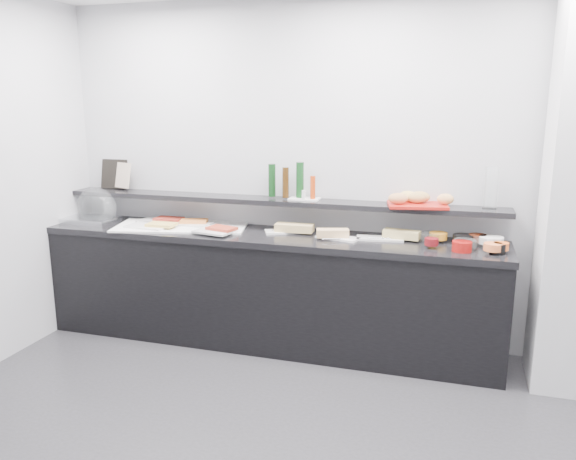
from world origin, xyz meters
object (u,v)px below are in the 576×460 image
(condiment_tray, at_px, (305,199))
(carafe, at_px, (491,188))
(framed_print, at_px, (114,174))
(sandwich_plate_mid, at_px, (338,238))
(cloche_base, at_px, (90,219))
(bread_tray, at_px, (417,205))

(condiment_tray, bearing_deg, carafe, 0.13)
(framed_print, height_order, condiment_tray, framed_print)
(sandwich_plate_mid, xyz_separation_m, condiment_tray, (-0.32, 0.20, 0.25))
(cloche_base, bearing_deg, carafe, 3.67)
(cloche_base, bearing_deg, bread_tray, 3.38)
(cloche_base, xyz_separation_m, condiment_tray, (1.85, 0.21, 0.24))
(framed_print, distance_m, condiment_tray, 1.77)
(condiment_tray, bearing_deg, sandwich_plate_mid, -32.43)
(bread_tray, relative_size, carafe, 1.41)
(cloche_base, distance_m, carafe, 3.26)
(framed_print, bearing_deg, sandwich_plate_mid, -8.95)
(condiment_tray, bearing_deg, framed_print, 177.86)
(sandwich_plate_mid, distance_m, bread_tray, 0.63)
(bread_tray, bearing_deg, cloche_base, 172.41)
(cloche_base, distance_m, framed_print, 0.46)
(framed_print, relative_size, bread_tray, 0.62)
(condiment_tray, relative_size, carafe, 0.79)
(condiment_tray, distance_m, bread_tray, 0.88)
(carafe, bearing_deg, cloche_base, -176.32)
(sandwich_plate_mid, distance_m, condiment_tray, 0.45)
(sandwich_plate_mid, bearing_deg, framed_print, -171.61)
(cloche_base, height_order, sandwich_plate_mid, cloche_base)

